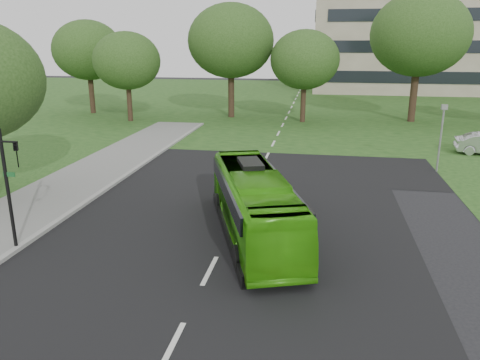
{
  "coord_description": "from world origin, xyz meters",
  "views": [
    {
      "loc": [
        3.31,
        -15.33,
        7.14
      ],
      "look_at": [
        0.12,
        3.08,
        1.6
      ],
      "focal_mm": 35.0,
      "sensor_mm": 36.0,
      "label": 1
    }
  ],
  "objects_px": {
    "tree_park_b": "(231,41)",
    "tree_park_d": "(420,35)",
    "bus": "(254,204)",
    "traffic_light": "(10,181)",
    "tree_park_a": "(127,61)",
    "camera_pole": "(442,129)",
    "office_building": "(455,3)",
    "tree_park_f": "(88,50)",
    "tree_park_c": "(305,60)"
  },
  "relations": [
    {
      "from": "office_building",
      "to": "tree_park_f",
      "type": "height_order",
      "value": "office_building"
    },
    {
      "from": "tree_park_a",
      "to": "tree_park_f",
      "type": "relative_size",
      "value": 0.87
    },
    {
      "from": "office_building",
      "to": "bus",
      "type": "distance_m",
      "value": 65.27
    },
    {
      "from": "tree_park_c",
      "to": "bus",
      "type": "height_order",
      "value": "tree_park_c"
    },
    {
      "from": "tree_park_d",
      "to": "tree_park_f",
      "type": "bearing_deg",
      "value": 179.93
    },
    {
      "from": "bus",
      "to": "traffic_light",
      "type": "relative_size",
      "value": 2.07
    },
    {
      "from": "tree_park_b",
      "to": "tree_park_d",
      "type": "height_order",
      "value": "tree_park_d"
    },
    {
      "from": "tree_park_d",
      "to": "tree_park_f",
      "type": "xyz_separation_m",
      "value": [
        -31.68,
        0.04,
        -1.43
      ]
    },
    {
      "from": "tree_park_b",
      "to": "bus",
      "type": "xyz_separation_m",
      "value": [
        6.38,
        -28.63,
        -5.93
      ]
    },
    {
      "from": "traffic_light",
      "to": "tree_park_b",
      "type": "bearing_deg",
      "value": 68.04
    },
    {
      "from": "tree_park_b",
      "to": "camera_pole",
      "type": "distance_m",
      "value": 23.99
    },
    {
      "from": "office_building",
      "to": "bus",
      "type": "height_order",
      "value": "office_building"
    },
    {
      "from": "tree_park_a",
      "to": "camera_pole",
      "type": "distance_m",
      "value": 28.07
    },
    {
      "from": "traffic_light",
      "to": "tree_park_a",
      "type": "bearing_deg",
      "value": 85.76
    },
    {
      "from": "bus",
      "to": "tree_park_d",
      "type": "bearing_deg",
      "value": 51.0
    },
    {
      "from": "tree_park_d",
      "to": "camera_pole",
      "type": "height_order",
      "value": "tree_park_d"
    },
    {
      "from": "tree_park_a",
      "to": "tree_park_c",
      "type": "bearing_deg",
      "value": 8.06
    },
    {
      "from": "tree_park_a",
      "to": "camera_pole",
      "type": "relative_size",
      "value": 2.11
    },
    {
      "from": "bus",
      "to": "tree_park_f",
      "type": "bearing_deg",
      "value": 107.33
    },
    {
      "from": "tree_park_a",
      "to": "tree_park_d",
      "type": "height_order",
      "value": "tree_park_d"
    },
    {
      "from": "tree_park_b",
      "to": "bus",
      "type": "height_order",
      "value": "tree_park_b"
    },
    {
      "from": "tree_park_a",
      "to": "tree_park_b",
      "type": "xyz_separation_m",
      "value": [
        8.85,
        3.95,
        1.72
      ]
    },
    {
      "from": "tree_park_b",
      "to": "traffic_light",
      "type": "xyz_separation_m",
      "value": [
        -1.68,
        -31.39,
        -4.62
      ]
    },
    {
      "from": "tree_park_c",
      "to": "bus",
      "type": "distance_m",
      "value": 27.28
    },
    {
      "from": "tree_park_c",
      "to": "tree_park_f",
      "type": "xyz_separation_m",
      "value": [
        -21.74,
        1.94,
        0.73
      ]
    },
    {
      "from": "tree_park_b",
      "to": "bus",
      "type": "distance_m",
      "value": 29.92
    },
    {
      "from": "tree_park_b",
      "to": "tree_park_d",
      "type": "xyz_separation_m",
      "value": [
        16.98,
        0.2,
        0.54
      ]
    },
    {
      "from": "office_building",
      "to": "traffic_light",
      "type": "distance_m",
      "value": 70.56
    },
    {
      "from": "office_building",
      "to": "tree_park_b",
      "type": "distance_m",
      "value": 42.54
    },
    {
      "from": "tree_park_d",
      "to": "tree_park_c",
      "type": "bearing_deg",
      "value": -169.19
    },
    {
      "from": "tree_park_d",
      "to": "camera_pole",
      "type": "relative_size",
      "value": 2.99
    },
    {
      "from": "office_building",
      "to": "tree_park_f",
      "type": "bearing_deg",
      "value": -142.79
    },
    {
      "from": "tree_park_b",
      "to": "bus",
      "type": "bearing_deg",
      "value": -77.44
    },
    {
      "from": "bus",
      "to": "traffic_light",
      "type": "bearing_deg",
      "value": -179.92
    },
    {
      "from": "tree_park_b",
      "to": "tree_park_c",
      "type": "distance_m",
      "value": 7.42
    },
    {
      "from": "tree_park_f",
      "to": "office_building",
      "type": "bearing_deg",
      "value": 37.21
    },
    {
      "from": "office_building",
      "to": "tree_park_a",
      "type": "distance_m",
      "value": 51.6
    },
    {
      "from": "bus",
      "to": "traffic_light",
      "type": "xyz_separation_m",
      "value": [
        -8.06,
        -2.76,
        1.31
      ]
    },
    {
      "from": "tree_park_a",
      "to": "tree_park_d",
      "type": "xyz_separation_m",
      "value": [
        25.83,
        4.15,
        2.26
      ]
    },
    {
      "from": "tree_park_d",
      "to": "office_building",
      "type": "bearing_deg",
      "value": 72.04
    },
    {
      "from": "traffic_light",
      "to": "office_building",
      "type": "bearing_deg",
      "value": 46.57
    },
    {
      "from": "office_building",
      "to": "tree_park_f",
      "type": "relative_size",
      "value": 4.32
    },
    {
      "from": "tree_park_c",
      "to": "tree_park_d",
      "type": "height_order",
      "value": "tree_park_d"
    },
    {
      "from": "tree_park_d",
      "to": "traffic_light",
      "type": "xyz_separation_m",
      "value": [
        -18.66,
        -31.58,
        -5.16
      ]
    },
    {
      "from": "traffic_light",
      "to": "camera_pole",
      "type": "xyz_separation_m",
      "value": [
        17.06,
        13.59,
        -0.11
      ]
    },
    {
      "from": "tree_park_c",
      "to": "camera_pole",
      "type": "xyz_separation_m",
      "value": [
        8.34,
        -16.1,
        -3.11
      ]
    },
    {
      "from": "office_building",
      "to": "tree_park_b",
      "type": "relative_size",
      "value": 3.76
    },
    {
      "from": "traffic_light",
      "to": "camera_pole",
      "type": "bearing_deg",
      "value": 19.64
    },
    {
      "from": "tree_park_d",
      "to": "bus",
      "type": "relative_size",
      "value": 1.26
    },
    {
      "from": "tree_park_d",
      "to": "camera_pole",
      "type": "distance_m",
      "value": 18.82
    }
  ]
}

